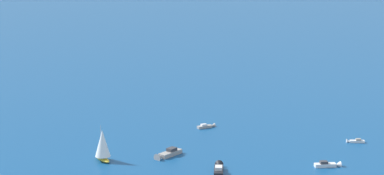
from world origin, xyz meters
The scene contains 6 objects.
motorboat_near_centre centered at (-39.83, 47.58, 0.55)m, with size 3.91×7.22×2.03m.
motorboat_far_stbd centered at (-3.69, 15.07, 0.80)m, with size 8.72×9.36×2.96m.
sailboat_inshore centered at (-36.14, -3.45, 5.15)m, with size 9.06×5.72×11.28m.
motorboat_mid_cluster centered at (17.05, 42.09, 0.63)m, with size 6.73×7.60×2.35m.
motorboat_outer_ring_b centered at (-24.88, 13.68, 0.84)m, with size 3.73×10.93×3.11m.
motorboat_outer_ring_d centered at (9.23, 69.99, 0.48)m, with size 5.68×5.20×1.78m.
Camera 1 is at (117.96, -116.99, 63.66)m, focal length 59.14 mm.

